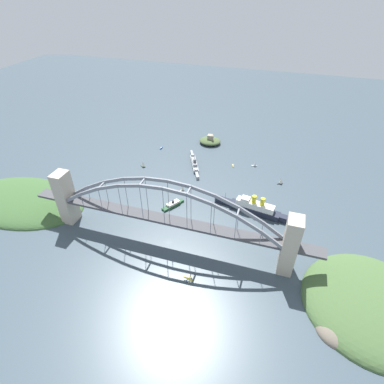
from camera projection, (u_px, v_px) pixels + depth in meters
The scene contains 15 objects.
ground_plane at pixel (169, 242), 312.40m from camera, with size 1400.00×1400.00×0.00m, color #3D4C56.
harbor_arch_bridge at pixel (167, 218), 293.17m from camera, with size 291.85×17.64×73.34m.
headland_west_shore at pixel (21, 202), 365.83m from camera, with size 159.19×95.11×21.30m.
headland_east_shore at pixel (370, 308), 251.65m from camera, with size 112.93×113.35×28.13m.
ocean_liner at pixel (255, 208), 346.44m from camera, with size 96.23×22.65×22.73m.
naval_cruiser at pixel (194, 164), 432.33m from camera, with size 34.41×69.85×17.74m.
harbor_ferry_steamer at pixel (173, 204), 358.57m from camera, with size 20.07×28.38×7.65m.
fort_island_mid_harbor at pixel (210, 141), 487.00m from camera, with size 33.91×29.76×15.57m.
seaplane_taxiing_near_bridge at pixel (188, 279), 272.61m from camera, with size 9.18×8.07×4.93m.
small_boat_0 at pixel (255, 164), 430.93m from camera, with size 8.27×5.29×8.11m.
small_boat_1 at pixel (233, 166), 432.43m from camera, with size 3.93×8.24×2.11m.
small_boat_2 at pixel (161, 148), 475.01m from camera, with size 2.01×8.99×2.20m.
small_boat_3 at pixel (183, 188), 383.41m from camera, with size 5.49×5.62×7.70m.
small_boat_4 at pixel (143, 164), 428.92m from camera, with size 8.49×5.97×9.70m.
small_boat_5 at pixel (281, 181), 395.06m from camera, with size 7.15×6.76×9.40m.
Camera 1 is at (90.11, -203.99, 226.02)m, focal length 28.44 mm.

